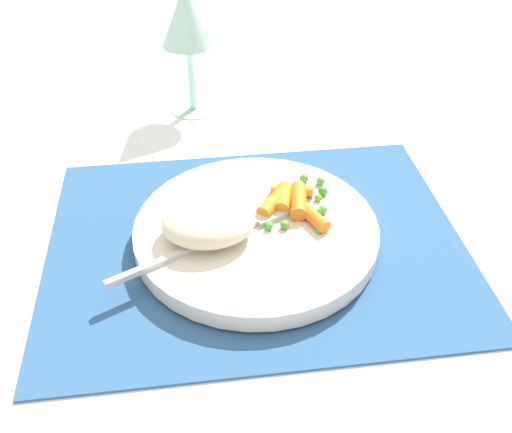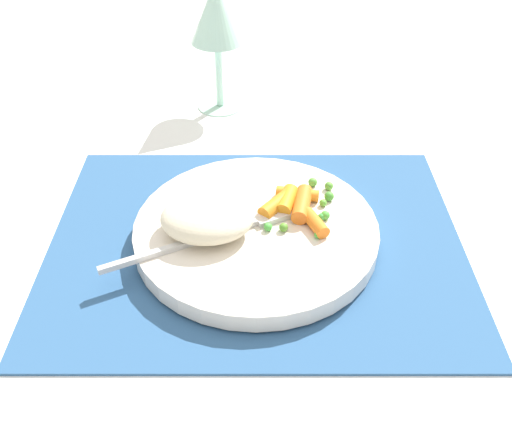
{
  "view_description": "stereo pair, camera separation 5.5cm",
  "coord_description": "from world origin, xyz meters",
  "px_view_note": "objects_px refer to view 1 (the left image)",
  "views": [
    {
      "loc": [
        -0.06,
        -0.43,
        0.39
      ],
      "look_at": [
        0.0,
        0.0,
        0.03
      ],
      "focal_mm": 40.37,
      "sensor_mm": 36.0,
      "label": 1
    },
    {
      "loc": [
        -0.0,
        -0.44,
        0.39
      ],
      "look_at": [
        0.0,
        0.0,
        0.03
      ],
      "focal_mm": 40.37,
      "sensor_mm": 36.0,
      "label": 2
    }
  ],
  "objects_px": {
    "fork": "(226,235)",
    "rice_mound": "(209,222)",
    "plate": "(256,232)",
    "wine_glass": "(187,20)",
    "carrot_portion": "(291,201)"
  },
  "relations": [
    {
      "from": "rice_mound",
      "to": "carrot_portion",
      "type": "relative_size",
      "value": 1.15
    },
    {
      "from": "carrot_portion",
      "to": "fork",
      "type": "distance_m",
      "value": 0.08
    },
    {
      "from": "plate",
      "to": "wine_glass",
      "type": "bearing_deg",
      "value": 99.77
    },
    {
      "from": "rice_mound",
      "to": "carrot_portion",
      "type": "distance_m",
      "value": 0.09
    },
    {
      "from": "plate",
      "to": "wine_glass",
      "type": "distance_m",
      "value": 0.31
    },
    {
      "from": "plate",
      "to": "wine_glass",
      "type": "relative_size",
      "value": 1.41
    },
    {
      "from": "rice_mound",
      "to": "wine_glass",
      "type": "xyz_separation_m",
      "value": [
        -0.0,
        0.3,
        0.08
      ]
    },
    {
      "from": "fork",
      "to": "wine_glass",
      "type": "height_order",
      "value": "wine_glass"
    },
    {
      "from": "fork",
      "to": "rice_mound",
      "type": "bearing_deg",
      "value": 163.65
    },
    {
      "from": "plate",
      "to": "carrot_portion",
      "type": "bearing_deg",
      "value": 30.62
    },
    {
      "from": "carrot_portion",
      "to": "fork",
      "type": "relative_size",
      "value": 0.41
    },
    {
      "from": "wine_glass",
      "to": "carrot_portion",
      "type": "bearing_deg",
      "value": -71.75
    },
    {
      "from": "rice_mound",
      "to": "fork",
      "type": "bearing_deg",
      "value": -16.35
    },
    {
      "from": "rice_mound",
      "to": "fork",
      "type": "xyz_separation_m",
      "value": [
        0.02,
        -0.0,
        -0.01
      ]
    },
    {
      "from": "wine_glass",
      "to": "rice_mound",
      "type": "bearing_deg",
      "value": -89.35
    }
  ]
}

